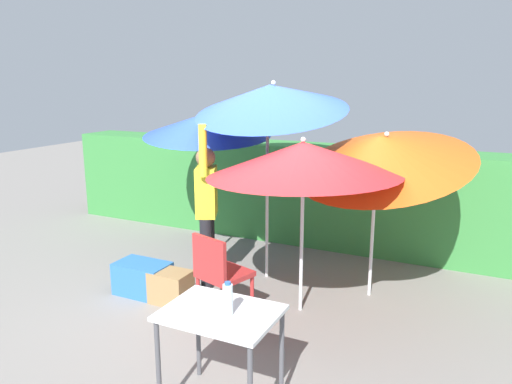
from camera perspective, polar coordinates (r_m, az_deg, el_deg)
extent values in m
plane|color=gray|center=(5.57, -1.37, -11.74)|extent=(24.00, 24.00, 0.00)
cube|color=#38843D|center=(7.13, 6.13, -0.15)|extent=(8.00, 0.70, 1.42)
cylinder|color=silver|center=(4.94, 5.38, -6.20)|extent=(0.04, 0.04, 1.42)
cone|color=red|center=(4.71, 5.57, 3.91)|extent=(1.91, 1.91, 0.41)
sphere|color=silver|center=(4.68, 5.58, 6.15)|extent=(0.05, 0.05, 0.05)
cylinder|color=silver|center=(5.67, 1.32, -0.62)|extent=(0.04, 0.04, 1.99)
cone|color=blue|center=(5.50, 1.71, 10.98)|extent=(1.75, 1.76, 0.71)
sphere|color=silver|center=(5.49, 2.06, 12.73)|extent=(0.05, 0.05, 0.05)
cylinder|color=silver|center=(6.37, -5.72, -0.73)|extent=(0.04, 0.04, 1.64)
cone|color=blue|center=(6.21, -5.78, 7.93)|extent=(1.64, 1.64, 0.52)
sphere|color=silver|center=(6.20, -5.67, 9.42)|extent=(0.05, 0.05, 0.05)
cylinder|color=silver|center=(5.39, 13.53, -4.59)|extent=(0.04, 0.04, 1.47)
cone|color=#EA5919|center=(5.17, 14.53, 4.72)|extent=(1.93, 1.88, 1.02)
sphere|color=silver|center=(5.13, 15.13, 6.59)|extent=(0.05, 0.05, 0.05)
cylinder|color=black|center=(5.58, -5.85, -7.20)|extent=(0.14, 0.14, 0.82)
cylinder|color=black|center=(5.84, -5.54, -6.25)|extent=(0.14, 0.14, 0.82)
cube|color=yellow|center=(5.51, -5.85, 0.05)|extent=(0.35, 0.42, 0.56)
sphere|color=#8C6647|center=(5.44, -5.95, 4.06)|extent=(0.22, 0.22, 0.22)
cylinder|color=yellow|center=(5.20, -6.26, 4.86)|extent=(0.12, 0.12, 0.56)
cylinder|color=#8C6647|center=(5.74, -5.60, 0.38)|extent=(0.12, 0.12, 0.52)
cylinder|color=#B72D2D|center=(4.96, -0.46, -12.19)|extent=(0.04, 0.04, 0.44)
cylinder|color=#B72D2D|center=(5.21, -3.54, -10.94)|extent=(0.04, 0.04, 0.44)
cylinder|color=#B72D2D|center=(4.72, -3.75, -13.60)|extent=(0.04, 0.04, 0.44)
cylinder|color=#B72D2D|center=(4.98, -6.80, -12.18)|extent=(0.04, 0.04, 0.44)
cube|color=#B72D2D|center=(4.86, -3.68, -9.59)|extent=(0.55, 0.55, 0.05)
cube|color=#B72D2D|center=(4.65, -5.53, -7.70)|extent=(0.43, 0.17, 0.40)
cube|color=#2D6BB7|center=(5.62, -13.17, -9.85)|extent=(0.59, 0.37, 0.36)
cube|color=#9E7A4C|center=(5.36, -9.98, -10.93)|extent=(0.42, 0.30, 0.35)
cylinder|color=#4C4C51|center=(3.76, 3.03, -18.62)|extent=(0.04, 0.04, 0.73)
cylinder|color=#4C4C51|center=(4.05, -6.81, -16.19)|extent=(0.04, 0.04, 0.73)
cylinder|color=#4C4C51|center=(3.68, -11.40, -19.58)|extent=(0.04, 0.04, 0.73)
cube|color=silver|center=(3.51, -4.20, -13.98)|extent=(0.80, 0.60, 0.03)
cylinder|color=silver|center=(3.40, -3.33, -12.52)|extent=(0.07, 0.07, 0.22)
cylinder|color=#2D60B7|center=(3.35, -3.36, -10.67)|extent=(0.04, 0.04, 0.02)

